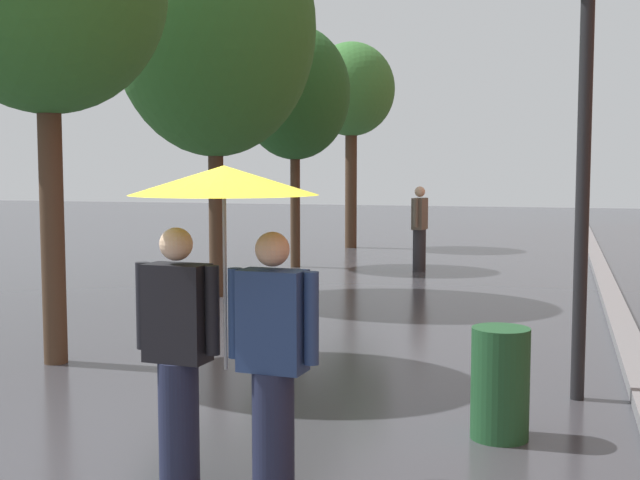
{
  "coord_description": "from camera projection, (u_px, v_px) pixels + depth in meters",
  "views": [
    {
      "loc": [
        2.42,
        -4.63,
        2.04
      ],
      "look_at": [
        0.18,
        2.99,
        1.35
      ],
      "focal_mm": 46.02,
      "sensor_mm": 36.0,
      "label": 1
    }
  ],
  "objects": [
    {
      "name": "pedestrian_walking_midground",
      "position": [
        420.0,
        228.0,
        16.32
      ],
      "size": [
        0.28,
        0.58,
        1.69
      ],
      "color": "#2D2D33",
      "rests_on": "ground"
    },
    {
      "name": "litter_bin",
      "position": [
        500.0,
        383.0,
        6.19
      ],
      "size": [
        0.44,
        0.44,
        0.85
      ],
      "primitive_type": "cylinder",
      "color": "#1E4C28",
      "rests_on": "ground"
    },
    {
      "name": "street_tree_1",
      "position": [
        214.0,
        28.0,
        12.79
      ],
      "size": [
        3.19,
        3.19,
        6.26
      ],
      "color": "#473323",
      "rests_on": "ground"
    },
    {
      "name": "street_tree_2",
      "position": [
        295.0,
        94.0,
        16.77
      ],
      "size": [
        2.27,
        2.27,
        4.95
      ],
      "color": "#473323",
      "rests_on": "ground"
    },
    {
      "name": "couple_under_umbrella",
      "position": [
        224.0,
        274.0,
        5.04
      ],
      "size": [
        1.25,
        1.16,
        2.06
      ],
      "color": "#1E233D",
      "rests_on": "ground"
    },
    {
      "name": "street_lamp_post",
      "position": [
        584.0,
        141.0,
        7.08
      ],
      "size": [
        0.24,
        0.24,
        3.86
      ],
      "color": "black",
      "rests_on": "ground"
    },
    {
      "name": "kerb_strip",
      "position": [
        607.0,
        285.0,
        13.94
      ],
      "size": [
        0.3,
        36.0,
        0.12
      ],
      "primitive_type": "cube",
      "color": "slate",
      "rests_on": "ground"
    },
    {
      "name": "street_tree_3",
      "position": [
        351.0,
        91.0,
        20.89
      ],
      "size": [
        2.22,
        2.22,
        5.25
      ],
      "color": "#473323",
      "rests_on": "ground"
    }
  ]
}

